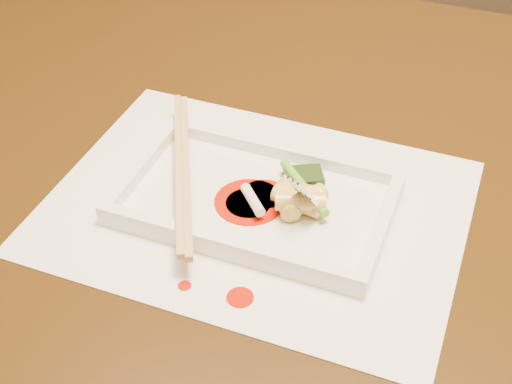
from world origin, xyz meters
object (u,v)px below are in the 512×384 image
(table, at_px, (236,229))
(placemat, at_px, (256,206))
(chopstick_a, at_px, (179,167))
(fork, at_px, (336,144))
(plate_base, at_px, (256,203))

(table, bearing_deg, placemat, -51.96)
(chopstick_a, bearing_deg, placemat, 0.00)
(table, relative_size, chopstick_a, 5.60)
(placemat, xyz_separation_m, fork, (0.07, 0.02, 0.08))
(table, distance_m, fork, 0.22)
(table, relative_size, plate_base, 5.38)
(placemat, bearing_deg, fork, 14.42)
(placemat, xyz_separation_m, plate_base, (0.00, -0.00, 0.00))
(table, height_order, placemat, placemat)
(chopstick_a, bearing_deg, plate_base, 0.00)
(table, bearing_deg, plate_base, -51.96)
(table, relative_size, placemat, 3.50)
(plate_base, distance_m, chopstick_a, 0.08)
(table, xyz_separation_m, plate_base, (0.05, -0.06, 0.11))
(placemat, relative_size, plate_base, 1.54)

